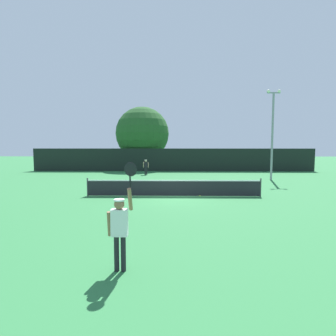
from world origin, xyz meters
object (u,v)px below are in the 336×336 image
(player_receiving, at_px, (146,166))
(tennis_ball, at_px, (200,196))
(parked_car_near, at_px, (148,162))
(light_pole, at_px, (273,129))
(large_tree, at_px, (142,134))
(player_serving, at_px, (120,223))

(player_receiving, xyz_separation_m, tennis_ball, (4.34, -11.67, -0.90))
(tennis_ball, relative_size, parked_car_near, 0.02)
(player_receiving, xyz_separation_m, light_pole, (11.34, -3.92, 3.50))
(player_receiving, bearing_deg, parked_car_near, -86.20)
(player_receiving, xyz_separation_m, parked_car_near, (-0.67, 10.04, -0.16))
(tennis_ball, bearing_deg, player_receiving, 110.40)
(light_pole, bearing_deg, large_tree, 138.41)
(large_tree, relative_size, parked_car_near, 1.80)
(parked_car_near, bearing_deg, player_receiving, -78.48)
(player_serving, height_order, tennis_ball, player_serving)
(parked_car_near, bearing_deg, tennis_ball, -69.29)
(player_receiving, relative_size, tennis_ball, 22.71)
(player_receiving, bearing_deg, player_serving, 94.04)
(player_receiving, height_order, large_tree, large_tree)
(large_tree, xyz_separation_m, parked_car_near, (0.47, 2.89, -3.76))
(parked_car_near, bearing_deg, large_tree, -91.49)
(light_pole, distance_m, parked_car_near, 18.78)
(tennis_ball, height_order, large_tree, large_tree)
(player_serving, relative_size, tennis_ball, 37.98)
(light_pole, distance_m, large_tree, 16.68)
(player_receiving, relative_size, parked_car_near, 0.35)
(tennis_ball, relative_size, light_pole, 0.01)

